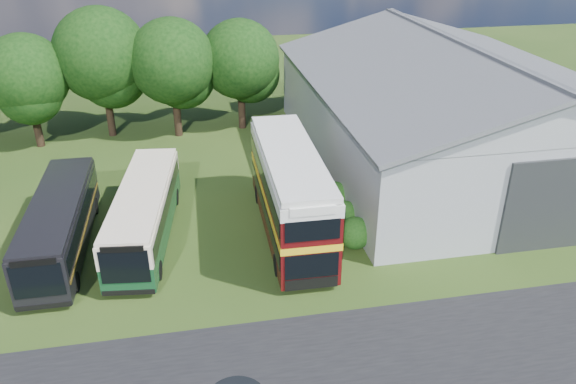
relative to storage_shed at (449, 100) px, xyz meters
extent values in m
plane|color=#243D13|center=(-15.00, -15.98, -4.17)|extent=(120.00, 120.00, 0.00)
cube|color=black|center=(-12.00, -18.98, -4.17)|extent=(60.00, 8.00, 0.02)
cube|color=gray|center=(0.00, 0.02, -1.42)|extent=(18.00, 24.00, 5.50)
cube|color=#2D3033|center=(0.00, -12.06, -1.67)|extent=(5.20, 0.18, 5.00)
cylinder|color=black|center=(-28.00, 7.52, -2.64)|extent=(0.56, 0.56, 3.06)
sphere|color=black|center=(-28.00, 7.52, 1.10)|extent=(5.78, 5.78, 5.78)
cylinder|color=black|center=(-23.00, 8.82, -2.37)|extent=(0.56, 0.56, 3.60)
sphere|color=black|center=(-23.00, 8.82, 2.03)|extent=(6.80, 6.80, 6.80)
cylinder|color=black|center=(-18.00, 7.82, -2.51)|extent=(0.56, 0.56, 3.31)
sphere|color=black|center=(-18.00, 7.82, 1.54)|extent=(6.26, 6.26, 6.26)
cylinder|color=black|center=(-13.00, 8.62, -2.58)|extent=(0.56, 0.56, 3.17)
sphere|color=black|center=(-13.00, 8.62, 1.29)|extent=(5.98, 5.98, 5.98)
sphere|color=#194714|center=(-9.40, -9.98, -4.17)|extent=(1.70, 1.70, 1.70)
sphere|color=#194714|center=(-9.40, -7.98, -4.17)|extent=(1.60, 1.60, 1.60)
sphere|color=#194714|center=(-9.40, -5.98, -4.17)|extent=(1.80, 1.80, 1.80)
cube|color=#103C1E|center=(-19.90, -7.19, -2.55)|extent=(3.73, 10.87, 2.65)
cube|color=#44090B|center=(-12.40, -8.06, -1.63)|extent=(3.03, 11.10, 4.42)
cube|color=black|center=(-24.02, -7.54, -2.58)|extent=(2.49, 10.51, 2.61)
camera|label=1|loc=(-17.42, -33.52, 11.42)|focal=35.00mm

